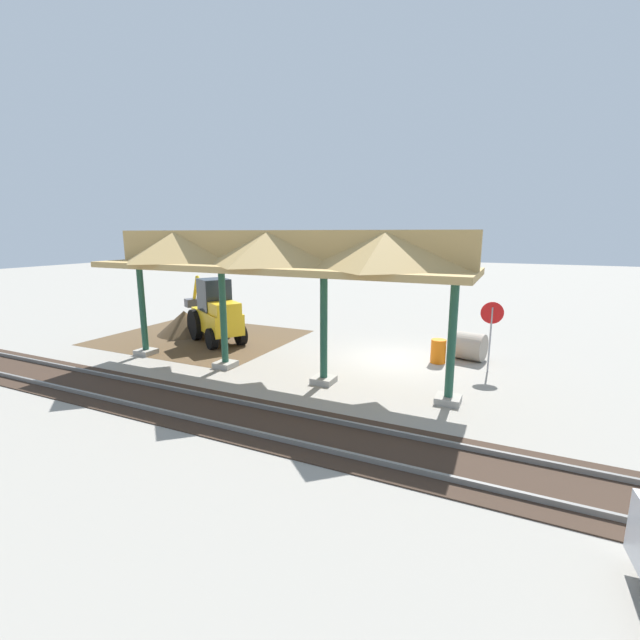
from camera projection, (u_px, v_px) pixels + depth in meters
name	position (u px, v px, depth m)	size (l,w,h in m)	color
ground_plane	(395.00, 360.00, 16.51)	(120.00, 120.00, 0.00)	gray
dirt_work_zone	(201.00, 337.00, 20.03)	(8.42, 7.00, 0.01)	brown
platform_canopy	(269.00, 253.00, 13.98)	(13.06, 3.20, 4.90)	#9E998E
rail_tracks	(318.00, 434.00, 10.38)	(60.00, 2.58, 0.15)	slate
stop_sign	(491.00, 322.00, 14.73)	(0.75, 0.17, 2.50)	gray
backhoe	(216.00, 314.00, 19.15)	(5.03, 3.73, 2.82)	yellow
dirt_mound	(185.00, 334.00, 20.77)	(5.20, 5.20, 2.27)	brown
concrete_pipe	(468.00, 346.00, 16.48)	(1.37, 1.30, 1.06)	#9E9384
traffic_barrel	(438.00, 351.00, 16.06)	(0.56, 0.56, 0.90)	orange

